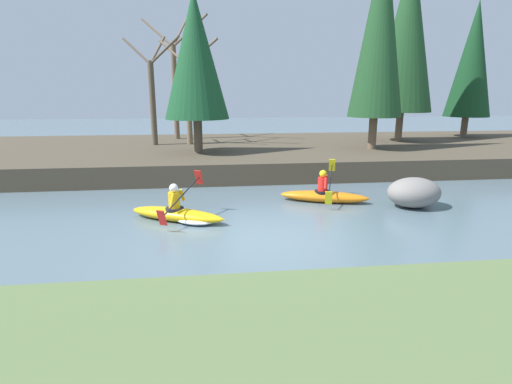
% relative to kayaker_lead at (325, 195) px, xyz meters
% --- Properties ---
extents(ground_plane, '(90.00, 90.00, 0.00)m').
position_rel_kayaker_lead_xyz_m(ground_plane, '(-2.42, -3.03, -0.22)').
color(ground_plane, slate).
extents(riverbank_far, '(44.00, 10.90, 0.80)m').
position_rel_kayaker_lead_xyz_m(riverbank_far, '(-2.42, 7.88, 0.18)').
color(riverbank_far, '#4C4233').
rests_on(riverbank_far, ground).
extents(conifer_tree_far_left, '(2.67, 2.67, 6.49)m').
position_rel_kayaker_lead_xyz_m(conifer_tree_far_left, '(-3.95, 5.53, 4.52)').
color(conifer_tree_far_left, brown).
rests_on(conifer_tree_far_left, riverbank_far).
extents(conifer_tree_left, '(2.36, 2.36, 9.07)m').
position_rel_kayaker_lead_xyz_m(conifer_tree_left, '(3.85, 5.73, 5.82)').
color(conifer_tree_left, brown).
rests_on(conifer_tree_left, riverbank_far).
extents(conifer_tree_mid_left, '(2.99, 2.99, 9.30)m').
position_rel_kayaker_lead_xyz_m(conifer_tree_mid_left, '(6.42, 8.40, 5.98)').
color(conifer_tree_mid_left, brown).
rests_on(conifer_tree_mid_left, riverbank_far).
extents(conifer_tree_centre, '(2.46, 2.46, 7.39)m').
position_rel_kayaker_lead_xyz_m(conifer_tree_centre, '(11.21, 10.05, 4.84)').
color(conifer_tree_centre, brown).
rests_on(conifer_tree_centre, riverbank_far).
extents(bare_tree_upstream, '(2.92, 2.88, 5.24)m').
position_rel_kayaker_lead_xyz_m(bare_tree_upstream, '(-6.11, 8.49, 3.05)').
color(bare_tree_upstream, brown).
rests_on(bare_tree_upstream, riverbank_far).
extents(bare_tree_mid_upstream, '(3.65, 3.61, 6.63)m').
position_rel_kayaker_lead_xyz_m(bare_tree_mid_upstream, '(-5.20, 11.00, 3.70)').
color(bare_tree_mid_upstream, brown).
rests_on(bare_tree_mid_upstream, riverbank_far).
extents(bare_tree_mid_downstream, '(2.89, 2.85, 5.18)m').
position_rel_kayaker_lead_xyz_m(bare_tree_mid_downstream, '(-4.40, 8.54, 3.02)').
color(bare_tree_mid_downstream, '#7A664C').
rests_on(bare_tree_mid_downstream, riverbank_far).
extents(kayaker_lead, '(2.75, 2.01, 1.20)m').
position_rel_kayaker_lead_xyz_m(kayaker_lead, '(0.00, 0.00, 0.00)').
color(kayaker_lead, orange).
rests_on(kayaker_lead, ground).
extents(kayaker_middle, '(2.68, 1.93, 1.20)m').
position_rel_kayaker_lead_xyz_m(kayaker_middle, '(-4.32, -1.40, -0.02)').
color(kayaker_middle, yellow).
rests_on(kayaker_middle, ground).
extents(boulder_midstream, '(1.57, 1.23, 0.89)m').
position_rel_kayaker_lead_xyz_m(boulder_midstream, '(2.45, -0.87, 0.22)').
color(boulder_midstream, gray).
rests_on(boulder_midstream, ground).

